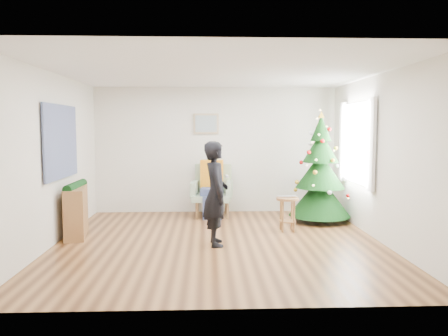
{
  "coord_description": "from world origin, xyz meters",
  "views": [
    {
      "loc": [
        -0.18,
        -6.61,
        1.77
      ],
      "look_at": [
        0.1,
        0.6,
        1.1
      ],
      "focal_mm": 35.0,
      "sensor_mm": 36.0,
      "label": 1
    }
  ],
  "objects_px": {
    "armchair": "(212,197)",
    "console": "(76,211)",
    "standing_man": "(216,194)",
    "stool": "(287,214)",
    "christmas_tree": "(320,172)"
  },
  "relations": [
    {
      "from": "christmas_tree",
      "to": "stool",
      "type": "height_order",
      "value": "christmas_tree"
    },
    {
      "from": "armchair",
      "to": "console",
      "type": "bearing_deg",
      "value": -139.39
    },
    {
      "from": "christmas_tree",
      "to": "armchair",
      "type": "bearing_deg",
      "value": 163.11
    },
    {
      "from": "stool",
      "to": "console",
      "type": "xyz_separation_m",
      "value": [
        -3.52,
        -0.17,
        0.1
      ]
    },
    {
      "from": "standing_man",
      "to": "christmas_tree",
      "type": "bearing_deg",
      "value": -57.58
    },
    {
      "from": "stool",
      "to": "console",
      "type": "distance_m",
      "value": 3.53
    },
    {
      "from": "armchair",
      "to": "console",
      "type": "xyz_separation_m",
      "value": [
        -2.25,
        -1.54,
        0.02
      ]
    },
    {
      "from": "standing_man",
      "to": "stool",
      "type": "bearing_deg",
      "value": -62.15
    },
    {
      "from": "armchair",
      "to": "console",
      "type": "distance_m",
      "value": 2.73
    },
    {
      "from": "armchair",
      "to": "console",
      "type": "relative_size",
      "value": 1.03
    },
    {
      "from": "armchair",
      "to": "standing_man",
      "type": "distance_m",
      "value": 2.24
    },
    {
      "from": "stool",
      "to": "standing_man",
      "type": "distance_m",
      "value": 1.58
    },
    {
      "from": "christmas_tree",
      "to": "console",
      "type": "distance_m",
      "value": 4.4
    },
    {
      "from": "armchair",
      "to": "standing_man",
      "type": "bearing_deg",
      "value": -83.03
    },
    {
      "from": "stool",
      "to": "console",
      "type": "bearing_deg",
      "value": -177.22
    }
  ]
}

